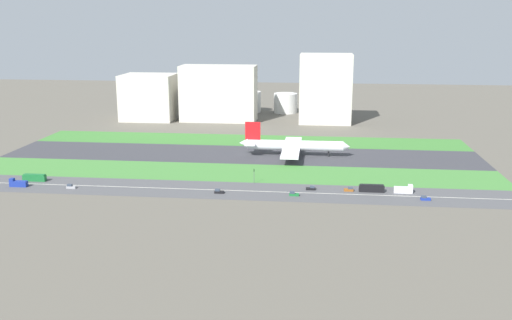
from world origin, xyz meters
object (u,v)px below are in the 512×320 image
object	(u,v)px
hangar_building	(219,93)
bus_0	(372,188)
car_3	(349,189)
traffic_light	(254,175)
car_5	(219,191)
car_4	(294,194)
car_2	(425,198)
fuel_tank_centre	(285,103)
fuel_tank_east	(319,104)
airliner	(292,146)
truck_1	(18,183)
fuel_tank_west	(249,102)
office_tower	(326,89)
car_1	(71,187)
terminal_building	(149,97)
car_0	(311,188)
truck_0	(404,190)
bus_1	(34,178)

from	to	relation	value
hangar_building	bus_0	bearing A→B (deg)	-60.26
car_3	traffic_light	world-z (taller)	traffic_light
car_5	car_4	world-z (taller)	same
traffic_light	hangar_building	world-z (taller)	hangar_building
car_2	fuel_tank_centre	distance (m)	249.10
fuel_tank_east	hangar_building	bearing A→B (deg)	-150.37
airliner	truck_1	world-z (taller)	airliner
fuel_tank_west	fuel_tank_centre	distance (m)	31.48
car_5	car_2	bearing A→B (deg)	-180.00
traffic_light	office_tower	xyz separation A→B (m)	(35.55, 174.01, 22.20)
car_4	truck_1	bearing A→B (deg)	0.00
bus_0	hangar_building	size ratio (longest dim) A/B	0.20
bus_0	car_1	xyz separation A→B (m)	(-141.52, -10.00, -0.90)
fuel_tank_centre	terminal_building	bearing A→B (deg)	-157.10
airliner	car_1	bearing A→B (deg)	-142.40
traffic_light	fuel_tank_east	xyz separation A→B (m)	(31.11, 219.01, 3.95)
car_3	fuel_tank_west	xyz separation A→B (m)	(-74.95, 227.00, 8.02)
car_0	fuel_tank_centre	size ratio (longest dim) A/B	0.22
airliner	bus_0	size ratio (longest dim) A/B	5.60
car_5	car_3	world-z (taller)	same
truck_1	truck_0	distance (m)	182.87
car_5	car_4	bearing A→B (deg)	-180.00
car_0	fuel_tank_centre	world-z (taller)	fuel_tank_centre
airliner	car_5	size ratio (longest dim) A/B	14.77
car_5	terminal_building	xyz separation A→B (m)	(-90.02, 192.00, 17.06)
car_3	bus_0	size ratio (longest dim) A/B	0.38
office_tower	car_3	bearing A→B (deg)	-86.82
office_tower	terminal_building	bearing A→B (deg)	180.00
car_0	bus_0	size ratio (longest dim) A/B	0.38
office_tower	fuel_tank_west	bearing A→B (deg)	145.24
bus_1	car_1	distance (m)	25.37
terminal_building	fuel_tank_west	distance (m)	87.98
airliner	fuel_tank_west	xyz separation A→B (m)	(-45.02, 159.00, 2.72)
car_5	bus_1	size ratio (longest dim) A/B	0.38
car_1	fuel_tank_east	world-z (taller)	fuel_tank_east
airliner	fuel_tank_centre	bearing A→B (deg)	94.87
airliner	office_tower	bearing A→B (deg)	80.14
truck_0	office_tower	bearing A→B (deg)	100.91
office_tower	fuel_tank_centre	world-z (taller)	office_tower
truck_1	car_1	distance (m)	26.43
traffic_light	fuel_tank_east	world-z (taller)	fuel_tank_east
terminal_building	office_tower	size ratio (longest dim) A/B	0.78
car_4	car_3	bearing A→B (deg)	-158.55
airliner	office_tower	world-z (taller)	office_tower
bus_0	terminal_building	bearing A→B (deg)	131.37
car_2	fuel_tank_east	xyz separation A→B (m)	(-47.40, 237.00, 7.32)
bus_1	fuel_tank_east	size ratio (longest dim) A/B	0.70
fuel_tank_centre	truck_0	bearing A→B (deg)	-73.22
truck_1	car_3	distance (m)	157.96
terminal_building	fuel_tank_east	size ratio (longest dim) A/B	2.50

